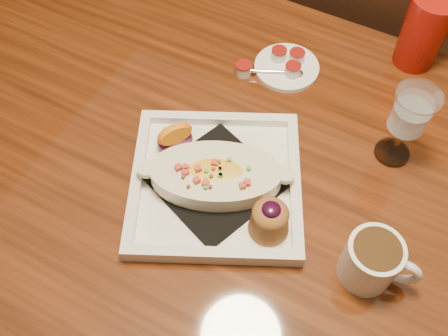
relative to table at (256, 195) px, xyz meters
The scene contains 9 objects.
floor 0.65m from the table, ahead, with size 7.00×7.00×0.00m, color black.
table is the anchor object (origin of this frame).
chair_far 0.65m from the table, 90.00° to the left, with size 0.42×0.42×0.93m.
plate 0.15m from the table, 118.43° to the right, with size 0.39×0.39×0.08m.
coffee_mug 0.30m from the table, 22.67° to the right, with size 0.12×0.09×0.09m.
goblet 0.32m from the table, 35.46° to the left, with size 0.08×0.08×0.16m.
saucer 0.28m from the table, 103.00° to the left, with size 0.13×0.13×0.09m.
creamer_loose 0.26m from the table, 123.69° to the left, with size 0.03×0.03×0.03m.
red_tumbler 0.46m from the table, 67.21° to the left, with size 0.09×0.09×0.16m, color #A9150C.
Camera 1 is at (0.18, -0.47, 1.51)m, focal length 40.00 mm.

